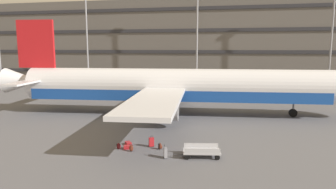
# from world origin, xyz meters

# --- Properties ---
(ground_plane) EXTENTS (600.00, 600.00, 0.00)m
(ground_plane) POSITION_xyz_m (0.00, 0.00, 0.00)
(ground_plane) COLOR #5B5B60
(terminal_structure) EXTENTS (165.16, 21.29, 18.22)m
(terminal_structure) POSITION_xyz_m (0.00, 42.88, 9.11)
(terminal_structure) COLOR #605B56
(terminal_structure) RESTS_ON ground_plane
(airliner) EXTENTS (40.95, 33.18, 10.93)m
(airliner) POSITION_xyz_m (-0.48, 0.02, 3.23)
(airliner) COLOR silver
(airliner) RESTS_ON ground_plane
(light_mast_left) EXTENTS (1.80, 0.50, 20.43)m
(light_mast_left) POSITION_xyz_m (-24.53, 27.53, 11.89)
(light_mast_left) COLOR gray
(light_mast_left) RESTS_ON ground_plane
(light_mast_center_left) EXTENTS (1.80, 0.50, 23.26)m
(light_mast_center_left) POSITION_xyz_m (-0.85, 27.53, 13.34)
(light_mast_center_left) COLOR gray
(light_mast_center_left) RESTS_ON ground_plane
(light_mast_center_right) EXTENTS (1.80, 0.50, 22.10)m
(light_mast_center_right) POSITION_xyz_m (23.83, 27.53, 12.74)
(light_mast_center_right) COLOR gray
(light_mast_center_right) RESTS_ON ground_plane
(suitcase_purple) EXTENTS (0.67, 0.72, 0.24)m
(suitcase_purple) POSITION_xyz_m (-1.67, -12.10, 0.12)
(suitcase_purple) COLOR #B21E23
(suitcase_purple) RESTS_ON ground_plane
(suitcase_small) EXTENTS (0.43, 0.38, 0.90)m
(suitcase_small) POSITION_xyz_m (0.27, -12.21, 0.40)
(suitcase_small) COLOR #B21E23
(suitcase_small) RESTS_ON ground_plane
(suitcase_orange) EXTENTS (0.76, 0.63, 0.26)m
(suitcase_orange) POSITION_xyz_m (-1.37, -13.03, 0.13)
(suitcase_orange) COLOR #B21E23
(suitcase_orange) RESTS_ON ground_plane
(suitcase_upright) EXTENTS (0.34, 0.45, 0.96)m
(suitcase_upright) POSITION_xyz_m (1.87, -14.44, 0.40)
(suitcase_upright) COLOR gray
(suitcase_upright) RESTS_ON ground_plane
(backpack_black) EXTENTS (0.39, 0.26, 0.53)m
(backpack_black) POSITION_xyz_m (-2.02, -13.28, 0.23)
(backpack_black) COLOR maroon
(backpack_black) RESTS_ON ground_plane
(backpack_teal) EXTENTS (0.39, 0.40, 0.55)m
(backpack_teal) POSITION_xyz_m (1.09, -12.66, 0.24)
(backpack_teal) COLOR #592619
(backpack_teal) RESTS_ON ground_plane
(backpack_silver) EXTENTS (0.32, 0.24, 0.55)m
(backpack_silver) POSITION_xyz_m (-0.92, -13.59, 0.24)
(backpack_silver) COLOR #592619
(backpack_silver) RESTS_ON ground_plane
(baggage_cart) EXTENTS (3.37, 1.72, 0.82)m
(baggage_cart) POSITION_xyz_m (4.33, -13.69, 0.43)
(baggage_cart) COLOR #B7B7BC
(baggage_cart) RESTS_ON ground_plane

